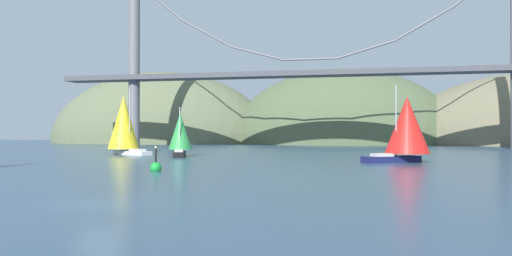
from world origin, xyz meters
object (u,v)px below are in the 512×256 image
(channel_buoy, at_px, (156,167))
(sailboat_yellow_sail, at_px, (124,124))
(sailboat_green_sail, at_px, (180,133))
(sailboat_red_spinnaker, at_px, (406,127))

(channel_buoy, bearing_deg, sailboat_yellow_sail, 121.64)
(sailboat_yellow_sail, bearing_deg, sailboat_green_sail, -21.64)
(sailboat_green_sail, relative_size, channel_buoy, 2.84)
(sailboat_red_spinnaker, bearing_deg, sailboat_green_sail, 167.46)
(sailboat_red_spinnaker, height_order, sailboat_yellow_sail, sailboat_yellow_sail)
(sailboat_green_sail, distance_m, sailboat_yellow_sail, 12.69)
(sailboat_green_sail, bearing_deg, channel_buoy, -73.51)
(channel_buoy, bearing_deg, sailboat_green_sail, 106.49)
(sailboat_green_sail, xyz_separation_m, sailboat_yellow_sail, (-11.71, 4.65, 1.56))
(sailboat_red_spinnaker, xyz_separation_m, sailboat_green_sail, (-32.70, 7.28, -0.85))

